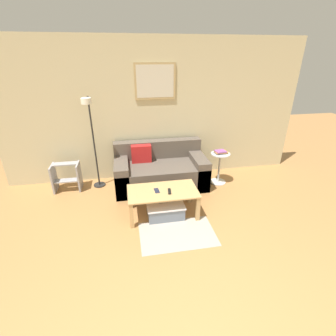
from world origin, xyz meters
The scene contains 11 objects.
wall_back centered at (0.00, 3.66, 1.28)m, with size 5.60×0.09×2.55m.
area_rug centered at (0.03, 1.75, 0.00)m, with size 1.03×0.65×0.01m, color #A39989.
couch centered at (0.01, 3.19, 0.28)m, with size 1.65×0.86×0.78m.
coffee_table centered at (-0.09, 2.25, 0.34)m, with size 1.04×0.56×0.41m.
storage_bin centered at (-0.06, 2.21, 0.11)m, with size 0.56×0.41×0.22m.
floor_lamp centered at (-1.12, 3.24, 1.05)m, with size 0.22×0.42×1.65m.
side_table centered at (1.12, 3.07, 0.36)m, with size 0.35×0.35×0.60m.
book_stack centered at (1.12, 3.08, 0.62)m, with size 0.24×0.18×0.05m.
remote_control centered at (0.00, 2.20, 0.42)m, with size 0.04×0.15×0.02m, color black.
cell_phone centered at (-0.18, 2.26, 0.42)m, with size 0.07×0.14×0.01m, color #1E2338.
step_stool centered at (-1.67, 3.31, 0.27)m, with size 0.47×0.33×0.49m.
Camera 1 is at (-0.57, -0.83, 2.26)m, focal length 26.00 mm.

